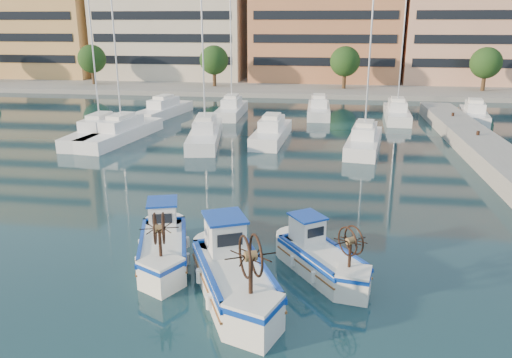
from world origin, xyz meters
name	(u,v)px	position (x,y,z in m)	size (l,w,h in m)	color
ground	(267,284)	(0.00, 0.00, 0.00)	(300.00, 300.00, 0.00)	#1B4347
waterfront	(381,9)	(9.23, 65.04, 11.10)	(180.00, 40.00, 25.60)	gray
yacht_marina	(261,123)	(-3.95, 27.74, 0.53)	(35.30, 23.26, 11.50)	white
fishing_boat_a	(163,243)	(-4.32, 1.31, 0.76)	(2.94, 4.57, 2.77)	white
fishing_boat_b	(233,272)	(-1.07, -0.90, 0.88)	(3.92, 5.29, 3.18)	white
fishing_boat_c	(320,256)	(1.87, 1.20, 0.70)	(3.60, 4.12, 2.54)	white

